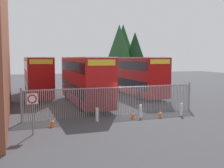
# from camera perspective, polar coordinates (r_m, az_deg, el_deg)

# --- Properties ---
(ground_plane) EXTENTS (100.00, 100.00, 0.00)m
(ground_plane) POSITION_cam_1_polar(r_m,az_deg,el_deg) (28.72, -2.64, -3.26)
(ground_plane) COLOR #3D3D42
(palisade_fence) EXTENTS (13.43, 0.14, 2.35)m
(palisade_fence) POSITION_cam_1_polar(r_m,az_deg,el_deg) (20.65, 0.46, -3.36)
(palisade_fence) COLOR gray
(palisade_fence) RESTS_ON ground
(double_decker_bus_near_gate) EXTENTS (2.54, 10.81, 4.42)m
(double_decker_bus_near_gate) POSITION_cam_1_polar(r_m,az_deg,el_deg) (25.55, -5.70, 1.11)
(double_decker_bus_near_gate) COLOR red
(double_decker_bus_near_gate) RESTS_ON ground
(double_decker_bus_behind_fence_left) EXTENTS (2.54, 10.81, 4.42)m
(double_decker_bus_behind_fence_left) POSITION_cam_1_polar(r_m,az_deg,el_deg) (31.50, 5.15, 1.92)
(double_decker_bus_behind_fence_left) COLOR #B70C0C
(double_decker_bus_behind_fence_left) RESTS_ON ground
(double_decker_bus_behind_fence_right) EXTENTS (2.54, 10.81, 4.42)m
(double_decker_bus_behind_fence_right) POSITION_cam_1_polar(r_m,az_deg,el_deg) (31.97, -15.26, 1.80)
(double_decker_bus_behind_fence_right) COLOR #B70C0C
(double_decker_bus_behind_fence_right) RESTS_ON ground
(bollard_near_left) EXTENTS (0.20, 0.20, 0.95)m
(bollard_near_left) POSITION_cam_1_polar(r_m,az_deg,el_deg) (18.88, -3.13, -6.38)
(bollard_near_left) COLOR silver
(bollard_near_left) RESTS_ON ground
(bollard_center_front) EXTENTS (0.20, 0.20, 0.95)m
(bollard_center_front) POSITION_cam_1_polar(r_m,az_deg,el_deg) (20.13, 5.97, -5.66)
(bollard_center_front) COLOR silver
(bollard_center_front) RESTS_ON ground
(bollard_near_right) EXTENTS (0.20, 0.20, 0.95)m
(bollard_near_right) POSITION_cam_1_polar(r_m,az_deg,el_deg) (21.33, 14.20, -5.17)
(bollard_near_right) COLOR silver
(bollard_near_right) RESTS_ON ground
(traffic_cone_by_gate) EXTENTS (0.34, 0.34, 0.59)m
(traffic_cone_by_gate) POSITION_cam_1_polar(r_m,az_deg,el_deg) (19.91, 4.38, -6.31)
(traffic_cone_by_gate) COLOR orange
(traffic_cone_by_gate) RESTS_ON ground
(traffic_cone_mid_forecourt) EXTENTS (0.34, 0.34, 0.59)m
(traffic_cone_mid_forecourt) POSITION_cam_1_polar(r_m,az_deg,el_deg) (17.91, -12.31, -7.75)
(traffic_cone_mid_forecourt) COLOR orange
(traffic_cone_mid_forecourt) RESTS_ON ground
(traffic_cone_near_kerb) EXTENTS (0.34, 0.34, 0.59)m
(traffic_cone_near_kerb) POSITION_cam_1_polar(r_m,az_deg,el_deg) (20.42, 10.01, -6.08)
(traffic_cone_near_kerb) COLOR orange
(traffic_cone_near_kerb) RESTS_ON ground
(speed_limit_sign_post) EXTENTS (0.60, 0.14, 2.40)m
(speed_limit_sign_post) POSITION_cam_1_polar(r_m,az_deg,el_deg) (16.04, -16.25, -3.96)
(speed_limit_sign_post) COLOR slate
(speed_limit_sign_post) RESTS_ON ground
(tree_tall_back) EXTENTS (5.36, 5.36, 9.78)m
(tree_tall_back) POSITION_cam_1_polar(r_m,az_deg,el_deg) (45.31, 1.53, 7.46)
(tree_tall_back) COLOR #4C3823
(tree_tall_back) RESTS_ON ground
(tree_short_side) EXTENTS (4.46, 4.46, 8.66)m
(tree_short_side) POSITION_cam_1_polar(r_m,az_deg,el_deg) (46.19, 4.79, 6.80)
(tree_short_side) COLOR #4C3823
(tree_short_side) RESTS_ON ground
(tree_mid_row) EXTENTS (5.43, 5.43, 10.61)m
(tree_mid_row) POSITION_cam_1_polar(r_m,az_deg,el_deg) (51.76, 2.33, 8.05)
(tree_mid_row) COLOR #4C3823
(tree_mid_row) RESTS_ON ground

